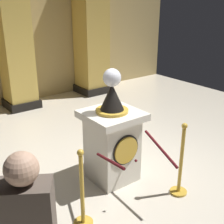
# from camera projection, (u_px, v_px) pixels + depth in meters

# --- Properties ---
(ground_plane) EXTENTS (10.40, 10.40, 0.00)m
(ground_plane) POSITION_uv_depth(u_px,v_px,m) (118.00, 175.00, 4.62)
(ground_plane) COLOR beige
(back_wall) EXTENTS (10.40, 0.16, 3.84)m
(back_wall) POSITION_uv_depth(u_px,v_px,m) (6.00, 27.00, 7.22)
(back_wall) COLOR tan
(back_wall) RESTS_ON ground_plane
(pedestal_clock) EXTENTS (0.77, 0.77, 1.70)m
(pedestal_clock) POSITION_uv_depth(u_px,v_px,m) (112.00, 138.00, 4.33)
(pedestal_clock) COLOR silver
(pedestal_clock) RESTS_ON ground_plane
(stanchion_near) EXTENTS (0.24, 0.24, 1.02)m
(stanchion_near) POSITION_uv_depth(u_px,v_px,m) (82.00, 200.00, 3.50)
(stanchion_near) COLOR gold
(stanchion_near) RESTS_ON ground_plane
(stanchion_far) EXTENTS (0.24, 0.24, 1.07)m
(stanchion_far) POSITION_uv_depth(u_px,v_px,m) (180.00, 169.00, 4.08)
(stanchion_far) COLOR gold
(stanchion_far) RESTS_ON ground_plane
(velvet_rope) EXTENTS (0.88, 0.86, 0.22)m
(velvet_rope) POSITION_uv_depth(u_px,v_px,m) (136.00, 154.00, 3.64)
(velvet_rope) COLOR #591419
(column_right) EXTENTS (0.89, 0.89, 3.69)m
(column_right) POSITION_uv_depth(u_px,v_px,m) (91.00, 27.00, 8.11)
(column_right) COLOR black
(column_right) RESTS_ON ground_plane
(column_centre_rear) EXTENTS (0.80, 0.80, 3.69)m
(column_centre_rear) POSITION_uv_depth(u_px,v_px,m) (14.00, 33.00, 6.89)
(column_centre_rear) COLOR black
(column_centre_rear) RESTS_ON ground_plane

